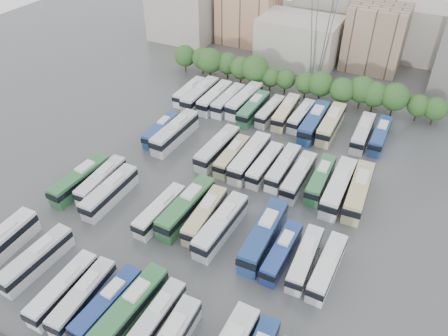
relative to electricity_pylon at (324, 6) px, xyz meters
The scene contains 45 objects.
ground 53.41m from the electricity_pylon, 92.29° to the right, with size 220.00×220.00×0.00m, color #424447.
tree_line 16.68m from the electricity_pylon, 110.23° to the right, with size 64.72×7.64×8.15m.
city_buildings 26.15m from the electricity_pylon, 113.40° to the left, with size 102.00×35.00×20.00m.
electricity_pylon is the anchor object (origin of this frame).
bus_r0_s2 76.79m from the electricity_pylon, 103.05° to the right, with size 3.04×11.83×3.68m.
bus_r0_s4 77.58m from the electricity_pylon, 97.68° to the right, with size 2.60×11.38×3.56m.
bus_r0_s5 77.03m from the electricity_pylon, 95.32° to the right, with size 2.97×11.37×3.54m.
bus_r0_s6 76.30m from the electricity_pylon, 92.68° to the right, with size 3.00×11.40×3.55m.
bus_r0_s7 75.53m from the electricity_pylon, 90.31° to the right, with size 3.32×12.82×3.99m.
bus_r0_s8 75.23m from the electricity_pylon, 87.63° to the right, with size 2.37×10.78×3.38m.
bus_r1_s0 63.60m from the electricity_pylon, 112.48° to the right, with size 3.20×12.53×3.90m.
bus_r1_s1 61.15m from the electricity_pylon, 110.13° to the right, with size 3.08×11.65×3.62m.
bus_r1_s2 61.76m from the electricity_pylon, 106.52° to the right, with size 2.74×12.27×3.84m.
bus_r1_s5 59.80m from the electricity_pylon, 97.16° to the right, with size 2.94×11.37×3.54m.
bus_r1_s6 57.22m from the electricity_pylon, 93.92° to the right, with size 3.41×13.37×4.16m.
bus_r1_s7 57.23m from the electricity_pylon, 90.37° to the right, with size 3.13×11.78×3.66m.
bus_r1_s8 58.25m from the electricity_pylon, 86.96° to the right, with size 3.30×12.97×4.04m.
bus_r1_s10 58.00m from the electricity_pylon, 80.16° to the right, with size 3.30×13.61×4.25m.
bus_r1_s11 60.20m from the electricity_pylon, 77.09° to the right, with size 2.54×10.96×3.43m.
bus_r1_s12 60.69m from the electricity_pylon, 73.84° to the right, with size 2.87×11.19×3.48m.
bus_r1_s13 61.71m from the electricity_pylon, 70.91° to the right, with size 2.68×11.39×3.56m.
bus_r2_s1 45.42m from the electricity_pylon, 118.65° to the right, with size 2.86×10.93×3.40m.
bus_r2_s2 43.84m from the electricity_pylon, 114.55° to the right, with size 3.19×13.60×4.25m.
bus_r2_s5 41.96m from the electricity_pylon, 100.40° to the right, with size 3.25×12.92×4.03m.
bus_r2_s6 42.27m from the electricity_pylon, 95.33° to the right, with size 2.53×11.13×3.49m.
bus_r2_s7 41.49m from the electricity_pylon, 90.46° to the right, with size 2.93×13.26×4.16m.
bus_r2_s8 42.08m from the electricity_pylon, 85.72° to the right, with size 2.77×11.54×3.60m.
bus_r2_s9 41.73m from the electricity_pylon, 80.89° to the right, with size 2.58×11.72×3.68m.
bus_r2_s10 43.54m from the electricity_pylon, 76.44° to the right, with size 2.74×12.10×3.79m.
bus_r2_s11 43.45m from the electricity_pylon, 71.14° to the right, with size 2.87×11.71×3.65m.
bus_r2_s12 45.47m from the electricity_pylon, 67.34° to the right, with size 3.11×13.63×4.27m.
bus_r2_s13 46.25m from the electricity_pylon, 63.12° to the right, with size 3.55×13.48×4.19m.
bus_r3_s0 35.29m from the electricity_pylon, 139.22° to the right, with size 2.61×11.23×3.51m.
bus_r3_s1 33.48m from the electricity_pylon, 134.05° to the right, with size 2.96×13.27×4.16m.
bus_r3_s2 31.28m from the electricity_pylon, 129.16° to the right, with size 2.76×12.53×3.93m.
bus_r3_s3 29.46m from the electricity_pylon, 124.10° to the right, with size 2.79×12.09×3.78m.
bus_r3_s4 27.09m from the electricity_pylon, 118.60° to the right, with size 3.40×13.26×4.13m.
bus_r3_s5 27.76m from the electricity_pylon, 108.69° to the right, with size 2.68×12.22×3.83m.
bus_r3_s6 26.51m from the electricity_pylon, 100.12° to the right, with size 2.76×10.91×3.40m.
bus_r3_s7 25.52m from the electricity_pylon, 90.92° to the right, with size 3.16×12.21×3.80m.
bus_r3_s8 25.67m from the electricity_pylon, 80.84° to the right, with size 2.73×11.05×3.45m.
bus_r3_s9 27.35m from the electricity_pylon, 73.01° to the right, with size 3.08×13.60×4.26m.
bus_r3_s10 27.61m from the electricity_pylon, 64.10° to the right, with size 3.06×13.25×4.15m.
bus_r3_s12 30.72m from the electricity_pylon, 51.27° to the right, with size 2.86×12.12×3.79m.
bus_r3_s13 32.11m from the electricity_pylon, 44.97° to the right, with size 2.58×11.66×3.66m.
Camera 1 is at (26.53, -47.29, 48.36)m, focal length 35.00 mm.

